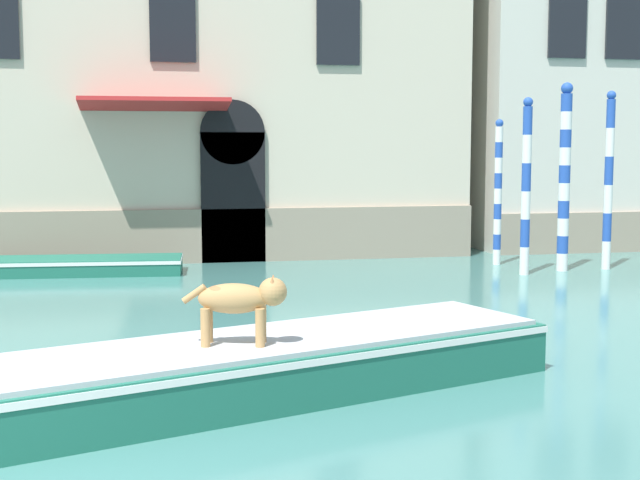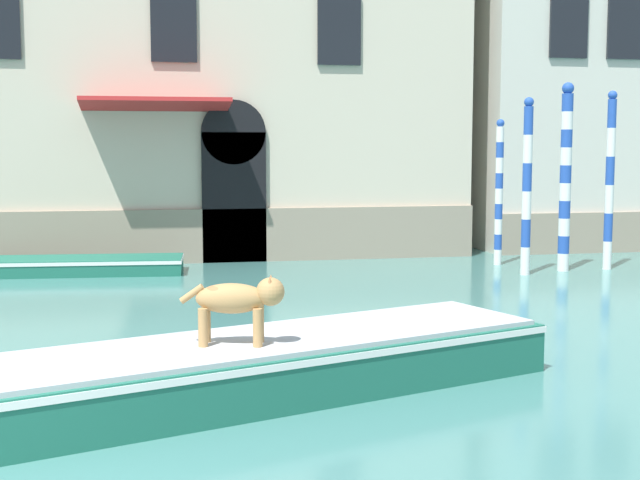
% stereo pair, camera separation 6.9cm
% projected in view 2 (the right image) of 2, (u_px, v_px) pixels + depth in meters
% --- Properties ---
extents(palazzo_right, '(10.67, 6.13, 13.57)m').
position_uv_depth(palazzo_right, '(625.00, 25.00, 27.81)').
color(palazzo_right, beige).
rests_on(palazzo_right, ground_plane).
extents(boat_foreground, '(8.15, 4.45, 0.69)m').
position_uv_depth(boat_foreground, '(245.00, 367.00, 10.64)').
color(boat_foreground, '#1E6651').
rests_on(boat_foreground, ground_plane).
extents(dog_on_deck, '(1.21, 0.52, 0.82)m').
position_uv_depth(dog_on_deck, '(239.00, 300.00, 10.34)').
color(dog_on_deck, tan).
rests_on(dog_on_deck, boat_foreground).
extents(boat_moored_near_palazzo, '(4.96, 1.86, 0.38)m').
position_uv_depth(boat_moored_near_palazzo, '(79.00, 265.00, 20.97)').
color(boat_moored_near_palazzo, '#1E6651').
rests_on(boat_moored_near_palazzo, ground_plane).
extents(mooring_pole_0, '(0.22, 0.22, 4.32)m').
position_uv_depth(mooring_pole_0, '(610.00, 180.00, 21.52)').
color(mooring_pole_0, white).
rests_on(mooring_pole_0, ground_plane).
extents(mooring_pole_1, '(0.22, 0.22, 4.12)m').
position_uv_depth(mooring_pole_1, '(527.00, 186.00, 20.61)').
color(mooring_pole_1, white).
rests_on(mooring_pole_1, ground_plane).
extents(mooring_pole_4, '(0.20, 0.20, 3.67)m').
position_uv_depth(mooring_pole_4, '(499.00, 192.00, 22.40)').
color(mooring_pole_4, white).
rests_on(mooring_pole_4, ground_plane).
extents(mooring_pole_5, '(0.28, 0.28, 4.50)m').
position_uv_depth(mooring_pole_5, '(565.00, 177.00, 21.24)').
color(mooring_pole_5, white).
rests_on(mooring_pole_5, ground_plane).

